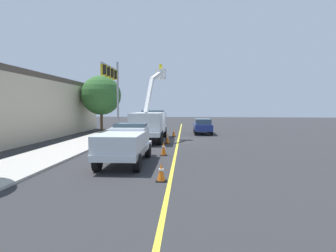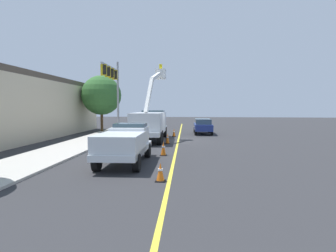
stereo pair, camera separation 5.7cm
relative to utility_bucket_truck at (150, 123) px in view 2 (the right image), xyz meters
name	(u,v)px [view 2 (the right image)]	position (x,y,z in m)	size (l,w,h in m)	color
ground	(178,141)	(0.09, -2.53, -1.61)	(120.00, 120.00, 0.00)	#2D2D30
sidewalk_far_side	(94,139)	(-0.35, 5.22, -1.55)	(60.00, 3.60, 0.12)	#B2ADA3
lane_centre_stripe	(178,141)	(0.09, -2.53, -1.61)	(50.00, 0.16, 0.01)	yellow
utility_bucket_truck	(150,123)	(0.00, 0.00, 0.00)	(8.33, 2.97, 6.97)	silver
service_pickup_truck	(125,143)	(-10.26, -0.58, -0.49)	(5.71, 2.45, 2.06)	silver
passing_minivan	(203,125)	(6.66, -4.74, -0.64)	(4.90, 2.18, 1.69)	navy
traffic_cone_leading	(160,172)	(-13.51, -2.96, -1.23)	(0.40, 0.40, 0.77)	black
traffic_cone_mid_front	(163,149)	(-7.61, -2.26, -1.18)	(0.40, 0.40, 0.88)	black
traffic_cone_mid_rear	(167,139)	(-2.06, -1.82, -1.19)	(0.40, 0.40, 0.86)	black
traffic_cone_trailing	(174,133)	(3.44, -1.81, -1.21)	(0.40, 0.40, 0.81)	black
traffic_signal_mast	(113,82)	(3.04, 4.39, 3.93)	(5.87, 0.79, 7.91)	gray
commercial_building_backdrop	(8,107)	(-0.31, 13.67, 1.38)	(25.61, 10.22, 5.99)	beige
street_tree_right	(101,95)	(7.64, 7.40, 2.82)	(4.72, 4.72, 6.80)	brown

